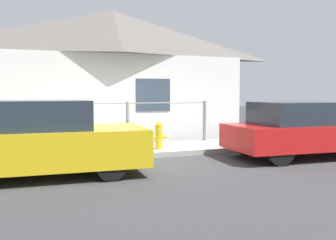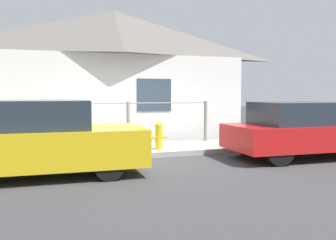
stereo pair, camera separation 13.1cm
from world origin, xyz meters
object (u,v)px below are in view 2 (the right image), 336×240
car_left (35,139)px  car_right (302,130)px  potted_plant_near_hydrant (139,136)px  fire_hydrant (159,135)px

car_left → car_right: (6.12, 0.00, -0.02)m
car_left → potted_plant_near_hydrant: car_left is taller
fire_hydrant → potted_plant_near_hydrant: size_ratio=1.41×
car_right → potted_plant_near_hydrant: size_ratio=7.42×
fire_hydrant → potted_plant_near_hydrant: (-0.30, 0.81, -0.10)m
car_left → potted_plant_near_hydrant: bearing=44.4°
car_left → car_right: bearing=2.0°
car_right → potted_plant_near_hydrant: 4.23m
potted_plant_near_hydrant → car_left: bearing=-137.6°
car_right → potted_plant_near_hydrant: bearing=146.5°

